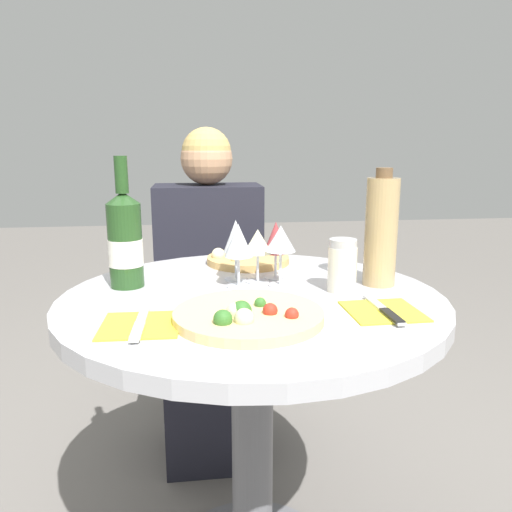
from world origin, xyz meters
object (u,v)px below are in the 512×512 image
at_px(chair_behind_diner, 210,315).
at_px(tall_carafe, 381,231).
at_px(dining_table, 252,368).
at_px(pizza_large, 248,315).
at_px(seated_diner, 210,308).
at_px(wine_bottle, 125,240).

bearing_deg(chair_behind_diner, tall_carafe, 117.80).
height_order(dining_table, pizza_large, pizza_large).
relative_size(seated_diner, wine_bottle, 3.71).
bearing_deg(pizza_large, chair_behind_diner, 92.88).
relative_size(dining_table, pizza_large, 2.96).
height_order(chair_behind_diner, wine_bottle, wine_bottle).
bearing_deg(chair_behind_diner, seated_diner, 90.00).
bearing_deg(seated_diner, pizza_large, 93.41).
xyz_separation_m(wine_bottle, tall_carafe, (0.62, -0.06, 0.02)).
distance_m(pizza_large, wine_bottle, 0.41).
distance_m(wine_bottle, tall_carafe, 0.63).
bearing_deg(tall_carafe, chair_behind_diner, 117.80).
relative_size(seated_diner, tall_carafe, 4.08).
height_order(chair_behind_diner, tall_carafe, tall_carafe).
distance_m(chair_behind_diner, seated_diner, 0.17).
bearing_deg(tall_carafe, pizza_large, -147.68).
relative_size(dining_table, chair_behind_diner, 0.97).
bearing_deg(dining_table, tall_carafe, 8.24).
bearing_deg(wine_bottle, pizza_large, -46.64).
xyz_separation_m(seated_diner, tall_carafe, (0.40, -0.61, 0.39)).
distance_m(seated_diner, wine_bottle, 0.70).
bearing_deg(wine_bottle, chair_behind_diner, 72.68).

